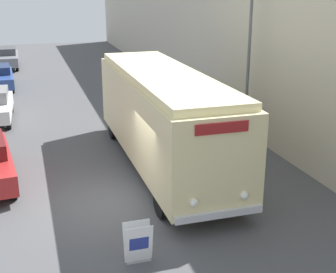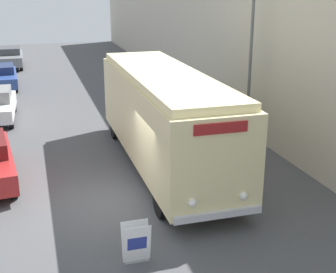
% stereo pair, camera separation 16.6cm
% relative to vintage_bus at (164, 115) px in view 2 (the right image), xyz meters
% --- Properties ---
extents(ground_plane, '(80.00, 80.00, 0.00)m').
position_rel_vintage_bus_xyz_m(ground_plane, '(-2.33, -2.39, -1.94)').
color(ground_plane, '#4C4C4F').
extents(building_wall_right, '(0.30, 60.00, 6.71)m').
position_rel_vintage_bus_xyz_m(building_wall_right, '(4.72, 7.61, 1.42)').
color(building_wall_right, beige).
rests_on(building_wall_right, ground_plane).
extents(vintage_bus, '(2.57, 10.27, 3.45)m').
position_rel_vintage_bus_xyz_m(vintage_bus, '(0.00, 0.00, 0.00)').
color(vintage_bus, black).
rests_on(vintage_bus, ground_plane).
extents(sign_board, '(0.67, 0.37, 0.99)m').
position_rel_vintage_bus_xyz_m(sign_board, '(-2.31, -5.65, -1.46)').
color(sign_board, gray).
rests_on(sign_board, ground_plane).
extents(streetlamp, '(0.36, 0.36, 6.22)m').
position_rel_vintage_bus_xyz_m(streetlamp, '(3.91, 1.40, 2.12)').
color(streetlamp, '#595E60').
rests_on(streetlamp, ground_plane).
extents(parked_car_far, '(2.01, 4.82, 1.41)m').
position_rel_vintage_bus_xyz_m(parked_car_far, '(-6.17, 15.52, -1.21)').
color(parked_car_far, black).
rests_on(parked_car_far, ground_plane).
extents(parked_car_distant, '(1.92, 4.80, 1.54)m').
position_rel_vintage_bus_xyz_m(parked_car_distant, '(-5.86, 23.09, -1.14)').
color(parked_car_distant, black).
rests_on(parked_car_distant, ground_plane).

